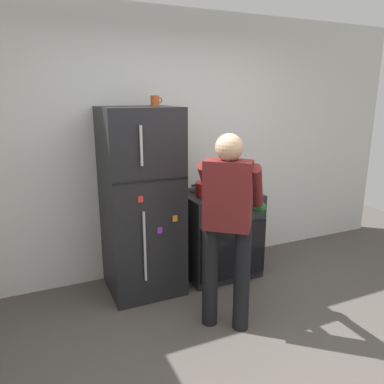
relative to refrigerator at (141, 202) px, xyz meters
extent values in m
plane|color=#4C4742|center=(0.36, -1.57, -0.89)|extent=(8.00, 8.00, 0.00)
cube|color=silver|center=(0.36, 0.38, 0.46)|extent=(6.00, 0.10, 2.70)
cube|color=black|center=(0.00, 0.00, 0.00)|extent=(0.68, 0.68, 1.77)
cube|color=black|center=(0.00, -0.34, 0.28)|extent=(0.67, 0.01, 0.01)
cylinder|color=#B7B7BC|center=(-0.08, -0.36, -0.30)|extent=(0.02, 0.02, 0.64)
cylinder|color=#B7B7BC|center=(-0.08, -0.36, 0.58)|extent=(0.02, 0.02, 0.33)
cube|color=red|center=(-0.10, -0.35, 0.13)|extent=(0.04, 0.01, 0.06)
cube|color=purple|center=(0.06, -0.35, -0.18)|extent=(0.04, 0.01, 0.06)
cube|color=orange|center=(0.21, -0.35, -0.09)|extent=(0.04, 0.01, 0.06)
cube|color=black|center=(0.84, 0.00, -0.44)|extent=(0.76, 0.64, 0.89)
cube|color=black|center=(0.84, -0.32, -0.51)|extent=(0.53, 0.01, 0.32)
cylinder|color=black|center=(0.65, -0.14, 0.01)|extent=(0.17, 0.17, 0.01)
cylinder|color=black|center=(1.02, -0.14, 0.01)|extent=(0.17, 0.17, 0.01)
cylinder|color=black|center=(0.65, 0.14, 0.01)|extent=(0.17, 0.17, 0.01)
cylinder|color=black|center=(1.02, 0.14, 0.01)|extent=(0.17, 0.17, 0.01)
cylinder|color=silver|center=(0.58, -0.33, -0.06)|extent=(0.04, 0.03, 0.04)
cylinder|color=silver|center=(0.75, -0.33, -0.06)|extent=(0.04, 0.03, 0.04)
cylinder|color=silver|center=(0.93, -0.33, -0.06)|extent=(0.04, 0.03, 0.04)
cylinder|color=silver|center=(1.10, -0.33, -0.06)|extent=(0.04, 0.03, 0.04)
cube|color=black|center=(0.84, -0.33, -0.52)|extent=(0.72, 0.03, 0.57)
cylinder|color=black|center=(0.33, -0.82, -0.46)|extent=(0.13, 0.13, 0.86)
cylinder|color=black|center=(0.53, -0.98, -0.46)|extent=(0.13, 0.13, 0.86)
cube|color=maroon|center=(0.43, -0.90, 0.24)|extent=(0.41, 0.38, 0.54)
sphere|color=tan|center=(0.43, -0.90, 0.61)|extent=(0.21, 0.21, 0.21)
sphere|color=#242424|center=(0.43, -0.90, 0.57)|extent=(0.15, 0.15, 0.15)
cylinder|color=maroon|center=(0.39, -0.62, 0.26)|extent=(0.35, 0.41, 0.47)
cylinder|color=maroon|center=(0.70, -0.88, 0.26)|extent=(0.35, 0.41, 0.47)
ellipsoid|color=#1E5123|center=(0.52, -0.48, 0.06)|extent=(0.12, 0.18, 0.10)
ellipsoid|color=#1E5123|center=(0.83, -0.73, 0.06)|extent=(0.12, 0.18, 0.10)
cylinder|color=red|center=(0.68, -0.05, 0.07)|extent=(0.24, 0.24, 0.13)
cube|color=black|center=(0.53, -0.05, 0.12)|extent=(0.05, 0.03, 0.02)
cube|color=black|center=(0.82, -0.05, 0.12)|extent=(0.05, 0.03, 0.02)
cylinder|color=#B24C1E|center=(0.18, 0.05, 0.93)|extent=(0.08, 0.08, 0.10)
torus|color=#B24C1E|center=(0.22, 0.05, 0.94)|extent=(0.06, 0.01, 0.06)
cylinder|color=brown|center=(1.14, 0.20, 0.11)|extent=(0.05, 0.05, 0.20)
camera|label=1|loc=(-0.93, -3.26, 0.98)|focal=34.45mm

